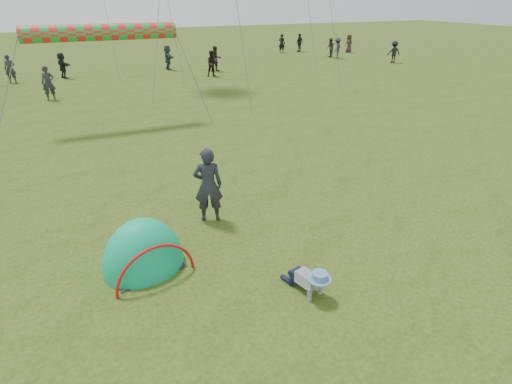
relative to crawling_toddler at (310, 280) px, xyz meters
name	(u,v)px	position (x,y,z in m)	size (l,w,h in m)	color
ground	(338,310)	(0.23, -0.63, -0.31)	(140.00, 140.00, 0.00)	#214312
crawling_toddler	(310,280)	(0.00, 0.00, 0.00)	(0.56, 0.80, 0.61)	black
popup_tent	(145,266)	(-2.72, 2.09, -0.31)	(1.69, 1.39, 2.19)	#0E988D
standing_adult	(208,185)	(-0.87, 3.39, 0.65)	(0.69, 0.46, 1.90)	#23242D
crowd_person_0	(48,83)	(-4.74, 19.00, 0.58)	(0.65, 0.43, 1.78)	#292A30
crowd_person_1	(212,64)	(5.36, 22.09, 0.55)	(0.83, 0.65, 1.71)	black
crowd_person_3	(394,52)	(20.98, 21.98, 0.56)	(1.11, 0.64, 1.72)	black
crowd_person_5	(168,58)	(3.19, 26.10, 0.57)	(1.63, 0.52, 1.76)	#2C4048
crowd_person_6	(282,43)	(15.41, 31.33, 0.56)	(0.63, 0.42, 1.74)	black
crowd_person_7	(216,59)	(6.26, 24.00, 0.58)	(0.86, 0.67, 1.76)	#2E2521
crowd_person_8	(300,43)	(17.38, 31.36, 0.55)	(1.00, 0.42, 1.71)	black
crowd_person_9	(337,48)	(18.17, 26.02, 0.57)	(1.13, 0.65, 1.75)	#2B2C32
crowd_person_10	(349,43)	(21.55, 29.00, 0.53)	(0.82, 0.53, 1.67)	#382823
crowd_person_11	(62,65)	(-4.04, 25.60, 0.52)	(1.54, 0.49, 1.66)	black
crowd_person_12	(10,69)	(-7.07, 25.07, 0.56)	(0.63, 0.42, 1.74)	#2F2D34
crowd_person_13	(330,48)	(17.99, 26.85, 0.51)	(0.80, 0.62, 1.64)	#3D2F2A
rainbow_tube_kite	(101,32)	(-2.10, 12.87, 3.45)	(0.64, 0.64, 5.82)	red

